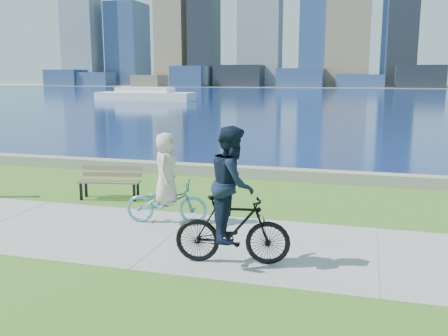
# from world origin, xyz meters

# --- Properties ---
(ground) EXTENTS (320.00, 320.00, 0.00)m
(ground) POSITION_xyz_m (0.00, 0.00, 0.00)
(ground) COLOR #346219
(ground) RESTS_ON ground
(concrete_path) EXTENTS (80.00, 3.50, 0.02)m
(concrete_path) POSITION_xyz_m (0.00, 0.00, 0.01)
(concrete_path) COLOR gray
(concrete_path) RESTS_ON ground
(seawall) EXTENTS (90.00, 0.50, 0.35)m
(seawall) POSITION_xyz_m (0.00, 6.20, 0.17)
(seawall) COLOR gray
(seawall) RESTS_ON ground
(bay_water) EXTENTS (320.00, 131.00, 0.01)m
(bay_water) POSITION_xyz_m (0.00, 72.00, 0.00)
(bay_water) COLOR #0C1F4E
(bay_water) RESTS_ON ground
(far_shore) EXTENTS (320.00, 30.00, 0.12)m
(far_shore) POSITION_xyz_m (0.00, 130.00, 0.06)
(far_shore) COLOR gray
(far_shore) RESTS_ON ground
(ferry_near) EXTENTS (12.32, 3.52, 1.67)m
(ferry_near) POSITION_xyz_m (-23.18, 48.81, 0.70)
(ferry_near) COLOR white
(ferry_near) RESTS_ON ground
(park_bench) EXTENTS (1.68, 0.85, 0.83)m
(park_bench) POSITION_xyz_m (-2.71, 2.62, 0.51)
(park_bench) COLOR black
(park_bench) RESTS_ON ground
(cyclist_woman) EXTENTS (0.93, 1.86, 1.98)m
(cyclist_woman) POSITION_xyz_m (-0.41, 0.91, 0.76)
(cyclist_woman) COLOR #4F9EC0
(cyclist_woman) RESTS_ON ground
(cyclist_man) EXTENTS (0.88, 2.03, 2.37)m
(cyclist_man) POSITION_xyz_m (1.59, -0.99, 1.01)
(cyclist_man) COLOR black
(cyclist_man) RESTS_ON ground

